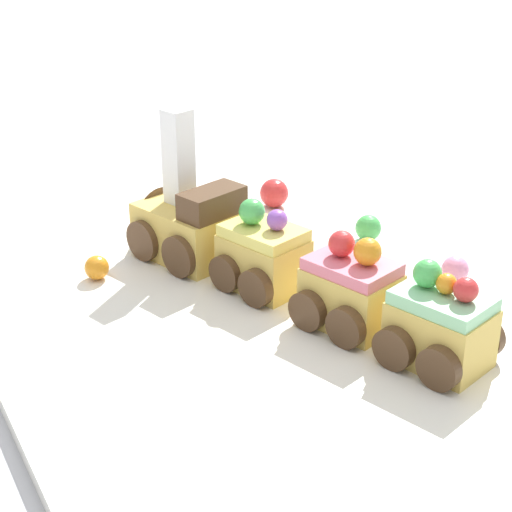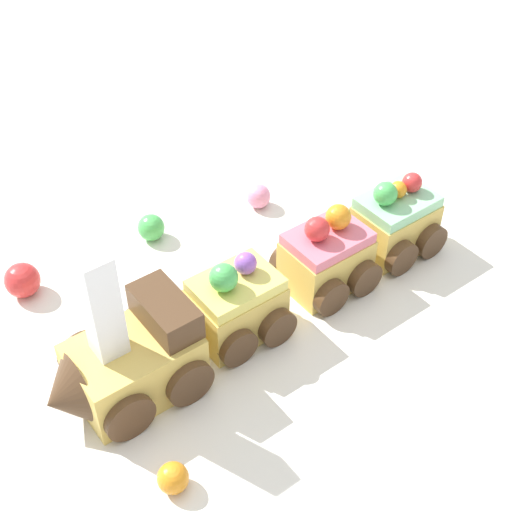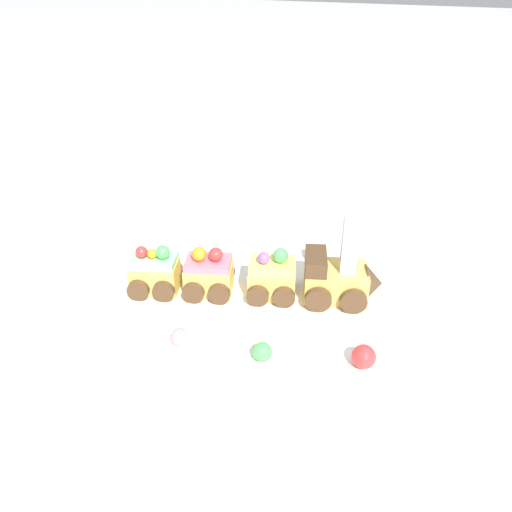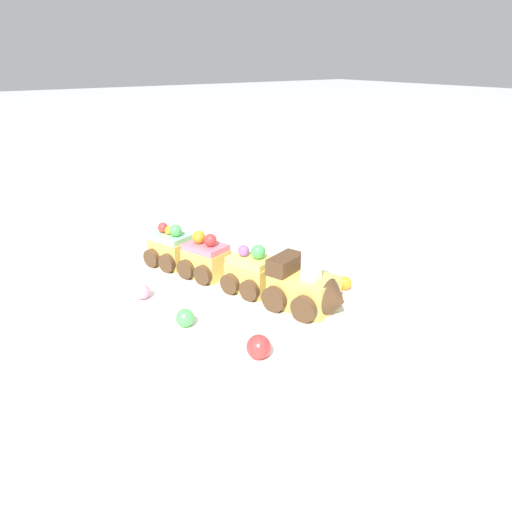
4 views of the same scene
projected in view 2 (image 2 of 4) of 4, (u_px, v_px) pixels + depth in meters
ground_plane at (290, 358)px, 0.54m from camera, size 10.00×10.00×0.00m
display_board at (291, 353)px, 0.54m from camera, size 0.65×0.39×0.01m
cake_train_locomotive at (124, 360)px, 0.49m from camera, size 0.12×0.10×0.13m
cake_car_lemon at (236, 306)px, 0.53m from camera, size 0.08×0.08×0.07m
cake_car_strawberry at (326, 258)px, 0.57m from camera, size 0.08×0.08×0.07m
cake_car_mint at (394, 222)px, 0.61m from camera, size 0.08×0.08×0.07m
gumball_pink at (258, 196)px, 0.66m from camera, size 0.02×0.02×0.02m
gumball_red at (22, 280)px, 0.57m from camera, size 0.03×0.03×0.03m
gumball_orange at (173, 478)px, 0.44m from camera, size 0.02×0.02×0.02m
gumball_green at (151, 227)px, 0.62m from camera, size 0.02×0.02×0.02m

